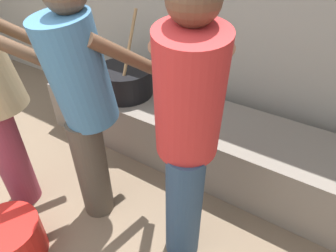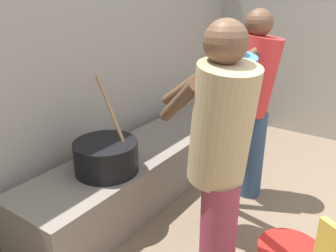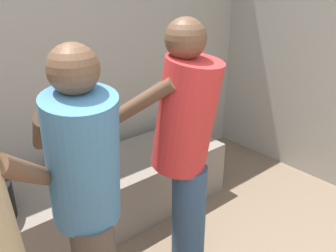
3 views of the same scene
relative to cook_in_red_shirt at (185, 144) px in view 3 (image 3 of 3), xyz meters
The scene contains 3 objects.
hearth_ledge 1.07m from the cook_in_red_shirt, 118.57° to the left, with size 2.54×0.60×0.44m, color slate.
cook_in_red_shirt is the anchor object (origin of this frame).
cook_in_blue_shirt 0.62m from the cook_in_red_shirt, behind, with size 0.48×0.70×1.51m.
Camera 3 is at (-0.31, -0.11, 1.75)m, focal length 38.28 mm.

